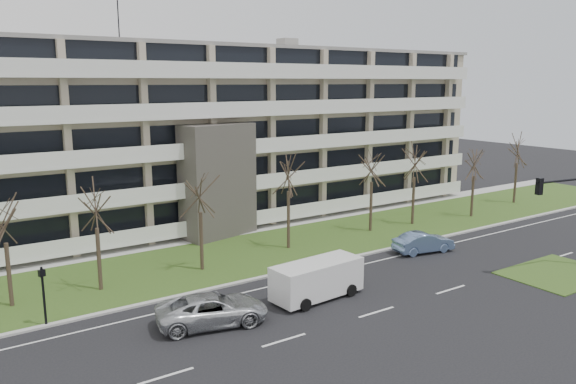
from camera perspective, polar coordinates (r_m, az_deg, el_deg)
ground at (r=31.35m, az=8.97°, el=-11.96°), size 160.00×160.00×0.00m
grass_verge at (r=41.17m, az=-3.48°, el=-6.12°), size 90.00×10.00×0.06m
curb at (r=37.15m, az=0.48°, el=-7.98°), size 90.00×0.35×0.12m
sidewalk at (r=45.80m, az=-7.00°, el=-4.38°), size 90.00×2.00×0.08m
grass_median at (r=40.68m, az=25.72°, el=-7.45°), size 7.00×5.00×0.06m
lane_edge_line at (r=36.01m, az=1.85°, el=-8.71°), size 90.00×0.12×0.01m
apartment_building at (r=50.54m, az=-10.75°, el=5.71°), size 60.50×15.10×18.75m
silver_pickup at (r=29.53m, az=-7.68°, el=-11.75°), size 6.17×3.92×1.58m
blue_sedan at (r=42.14m, az=13.59°, el=-4.99°), size 4.74×2.43×1.49m
white_van at (r=32.50m, az=3.07°, el=-8.55°), size 5.68×2.61×2.15m
traffic_signal at (r=40.91m, az=27.10°, el=-1.38°), size 5.59×1.18×6.53m
pedestrian_signal at (r=31.15m, az=-23.62°, el=-8.99°), size 0.35×0.31×3.15m
tree_1 at (r=33.77m, az=-26.95°, el=-2.35°), size 3.26×3.26×6.51m
tree_2 at (r=34.34m, az=-19.00°, el=-1.11°), size 3.41×3.41×6.82m
tree_3 at (r=36.48m, az=-8.95°, el=0.27°), size 3.50×3.50×6.99m
tree_4 at (r=40.77m, az=0.05°, el=2.37°), size 3.87×3.87×7.74m
tree_5 at (r=46.17m, az=8.55°, el=2.99°), size 3.72×3.72×7.44m
tree_6 at (r=49.13m, az=12.78°, el=3.35°), size 3.73×3.73×7.46m
tree_7 at (r=53.51m, az=18.44°, el=3.10°), size 3.39×3.39×6.79m
tree_8 at (r=61.17m, az=22.34°, el=4.21°), size 3.69×3.69×7.38m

